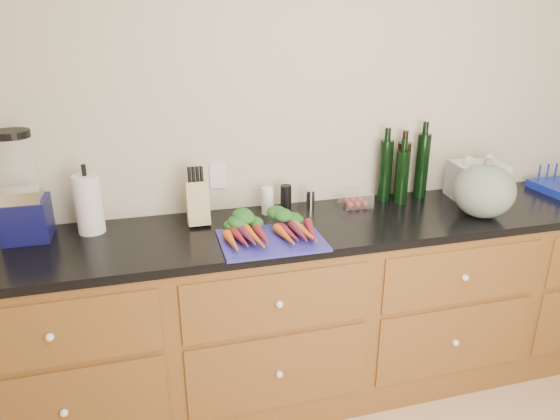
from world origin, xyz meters
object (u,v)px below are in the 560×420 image
object	(u,v)px
cutting_board	(271,240)
knife_block	(198,203)
tomato_box	(356,199)
paper_towel	(89,204)
carrots	(269,230)
blender_appliance	(21,193)
squash	(484,191)

from	to	relation	value
cutting_board	knife_block	size ratio (longest dim) A/B	2.19
tomato_box	paper_towel	bearing A→B (deg)	-179.56
carrots	blender_appliance	bearing A→B (deg)	165.29
tomato_box	carrots	bearing A→B (deg)	-152.29
paper_towel	knife_block	xyz separation A→B (m)	(0.48, -0.02, -0.03)
squash	blender_appliance	size ratio (longest dim) A/B	0.61
carrots	paper_towel	size ratio (longest dim) A/B	1.58
cutting_board	tomato_box	xyz separation A→B (m)	(0.54, 0.33, 0.03)
tomato_box	squash	bearing A→B (deg)	-29.34
carrots	knife_block	world-z (taller)	knife_block
knife_block	tomato_box	distance (m)	0.82
tomato_box	blender_appliance	bearing A→B (deg)	-179.54
paper_towel	knife_block	size ratio (longest dim) A/B	1.32
blender_appliance	paper_towel	distance (m)	0.27
squash	blender_appliance	bearing A→B (deg)	172.15
carrots	squash	bearing A→B (deg)	-1.07
cutting_board	blender_appliance	distance (m)	1.09
tomato_box	knife_block	bearing A→B (deg)	-177.90
blender_appliance	cutting_board	bearing A→B (deg)	-17.19
squash	blender_appliance	world-z (taller)	blender_appliance
carrots	tomato_box	bearing A→B (deg)	27.71
cutting_board	paper_towel	xyz separation A→B (m)	(-0.76, 0.32, 0.13)
cutting_board	squash	xyz separation A→B (m)	(1.07, 0.03, 0.13)
carrots	knife_block	size ratio (longest dim) A/B	2.09
carrots	knife_block	bearing A→B (deg)	138.19
paper_towel	tomato_box	xyz separation A→B (m)	(1.30, 0.01, -0.10)
blender_appliance	knife_block	distance (m)	0.75
blender_appliance	paper_towel	xyz separation A→B (m)	(0.26, 0.00, -0.08)
blender_appliance	tomato_box	distance (m)	1.57
carrots	paper_towel	bearing A→B (deg)	160.37
cutting_board	blender_appliance	world-z (taller)	blender_appliance
cutting_board	tomato_box	size ratio (longest dim) A/B	2.93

